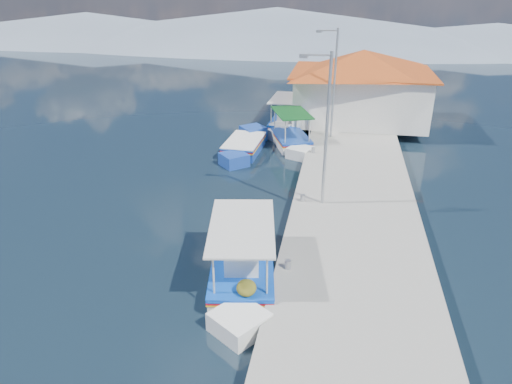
# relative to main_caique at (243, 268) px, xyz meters

# --- Properties ---
(ground) EXTENTS (160.00, 160.00, 0.00)m
(ground) POSITION_rel_main_caique_xyz_m (-2.38, 3.11, -0.43)
(ground) COLOR black
(ground) RESTS_ON ground
(quay) EXTENTS (5.00, 44.00, 0.50)m
(quay) POSITION_rel_main_caique_xyz_m (3.52, 9.11, -0.18)
(quay) COLOR gray
(quay) RESTS_ON ground
(bollards) EXTENTS (0.20, 17.20, 0.30)m
(bollards) POSITION_rel_main_caique_xyz_m (1.42, 8.36, 0.22)
(bollards) COLOR #A5A8AD
(bollards) RESTS_ON quay
(main_caique) EXTENTS (2.70, 6.61, 2.21)m
(main_caique) POSITION_rel_main_caique_xyz_m (0.00, 0.00, 0.00)
(main_caique) COLOR white
(main_caique) RESTS_ON ground
(caique_green_canopy) EXTENTS (3.09, 5.51, 2.20)m
(caique_green_canopy) POSITION_rel_main_caique_xyz_m (-0.01, 13.63, -0.10)
(caique_green_canopy) COLOR white
(caique_green_canopy) RESTS_ON ground
(caique_blue_hull) EXTENTS (1.95, 6.09, 1.08)m
(caique_blue_hull) POSITION_rel_main_caique_xyz_m (-2.48, 12.03, -0.13)
(caique_blue_hull) COLOR #193D98
(caique_blue_hull) RESTS_ON ground
(caique_far) EXTENTS (2.06, 6.43, 2.25)m
(caique_far) POSITION_rel_main_caique_xyz_m (-0.70, 16.88, -0.01)
(caique_far) COLOR white
(caique_far) RESTS_ON ground
(harbor_building) EXTENTS (10.49, 10.49, 4.40)m
(harbor_building) POSITION_rel_main_caique_xyz_m (3.81, 18.11, 2.35)
(harbor_building) COLOR white
(harbor_building) RESTS_ON quay
(lamp_post_near) EXTENTS (1.21, 0.14, 6.00)m
(lamp_post_near) POSITION_rel_main_caique_xyz_m (2.12, 5.11, 3.43)
(lamp_post_near) COLOR #A5A8AD
(lamp_post_near) RESTS_ON quay
(lamp_post_far) EXTENTS (1.21, 0.14, 6.00)m
(lamp_post_far) POSITION_rel_main_caique_xyz_m (2.12, 14.11, 3.43)
(lamp_post_far) COLOR #A5A8AD
(lamp_post_far) RESTS_ON quay
(mountain_ridge) EXTENTS (171.40, 96.00, 5.50)m
(mountain_ridge) POSITION_rel_main_caique_xyz_m (4.16, 59.11, 1.61)
(mountain_ridge) COLOR gray
(mountain_ridge) RESTS_ON ground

